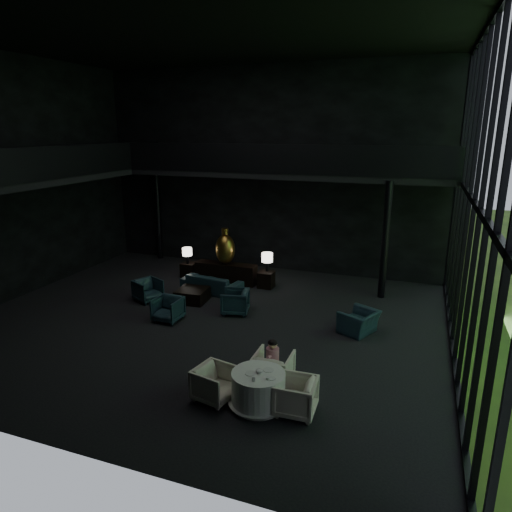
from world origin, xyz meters
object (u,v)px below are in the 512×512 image
(table_lamp_left, at_px, (187,252))
(coffee_table, at_px, (192,295))
(console, at_px, (226,273))
(table_lamp_right, at_px, (267,258))
(bronze_urn, at_px, (225,249))
(dining_chair_north, at_px, (273,365))
(lounge_armchair_south, at_px, (168,308))
(dining_table, at_px, (258,391))
(sofa, at_px, (212,280))
(side_table_left, at_px, (189,270))
(window_armchair, at_px, (359,319))
(dining_chair_east, at_px, (296,393))
(lounge_armchair_west, at_px, (148,289))
(lounge_armchair_east, at_px, (235,300))
(child, at_px, (273,352))
(dining_chair_west, at_px, (215,381))
(side_table_right, at_px, (266,280))

(table_lamp_left, bearing_deg, coffee_table, -58.56)
(console, distance_m, table_lamp_right, 1.75)
(bronze_urn, height_order, table_lamp_left, bronze_urn)
(coffee_table, bearing_deg, dining_chair_north, -43.96)
(lounge_armchair_south, bearing_deg, dining_table, -35.79)
(console, relative_size, sofa, 1.02)
(side_table_left, bearing_deg, window_armchair, -22.25)
(bronze_urn, distance_m, dining_table, 8.07)
(coffee_table, bearing_deg, dining_table, -49.98)
(bronze_urn, relative_size, side_table_left, 2.30)
(side_table_left, xyz_separation_m, lounge_armchair_south, (1.37, -3.92, 0.12))
(bronze_urn, relative_size, table_lamp_right, 1.98)
(table_lamp_left, distance_m, table_lamp_right, 3.20)
(lounge_armchair_south, distance_m, coffee_table, 1.70)
(console, height_order, dining_chair_east, dining_chair_east)
(side_table_left, xyz_separation_m, dining_chair_east, (6.22, -7.12, 0.15))
(console, distance_m, lounge_armchair_west, 3.15)
(table_lamp_left, relative_size, lounge_armchair_east, 0.70)
(lounge_armchair_east, xyz_separation_m, dining_table, (2.36, -4.43, -0.12))
(coffee_table, bearing_deg, lounge_armchair_east, -14.67)
(lounge_armchair_south, distance_m, dining_table, 5.16)
(child, bearing_deg, dining_chair_west, 47.32)
(table_lamp_left, relative_size, dining_chair_east, 0.71)
(lounge_armchair_west, xyz_separation_m, dining_chair_west, (4.59, -4.54, -0.00))
(dining_table, bearing_deg, dining_chair_west, -173.63)
(side_table_left, height_order, child, child)
(coffee_table, bearing_deg, side_table_right, 48.95)
(side_table_left, height_order, window_armchair, window_armchair)
(table_lamp_left, xyz_separation_m, dining_chair_west, (4.47, -7.14, -0.61))
(side_table_left, bearing_deg, dining_table, -52.76)
(lounge_armchair_west, bearing_deg, dining_table, -103.84)
(table_lamp_right, bearing_deg, lounge_armchair_south, -114.81)
(lounge_armchair_south, bearing_deg, dining_chair_east, -30.82)
(sofa, relative_size, child, 3.65)
(console, xyz_separation_m, bronze_urn, (-0.00, -0.03, 0.95))
(side_table_left, relative_size, window_armchair, 0.62)
(side_table_left, distance_m, side_table_right, 3.20)
(lounge_armchair_west, bearing_deg, sofa, -22.61)
(lounge_armchair_south, height_order, child, child)
(bronze_urn, relative_size, dining_chair_east, 1.53)
(side_table_left, bearing_deg, table_lamp_right, 0.57)
(side_table_right, relative_size, dining_chair_west, 0.70)
(dining_table, bearing_deg, lounge_armchair_east, 118.05)
(table_lamp_right, distance_m, lounge_armchair_west, 4.34)
(side_table_right, distance_m, lounge_armchair_west, 4.23)
(console, distance_m, dining_chair_west, 7.73)
(dining_chair_west, bearing_deg, side_table_right, 21.94)
(dining_chair_north, bearing_deg, table_lamp_right, -69.99)
(table_lamp_right, height_order, window_armchair, table_lamp_right)
(window_armchair, bearing_deg, bronze_urn, -92.53)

